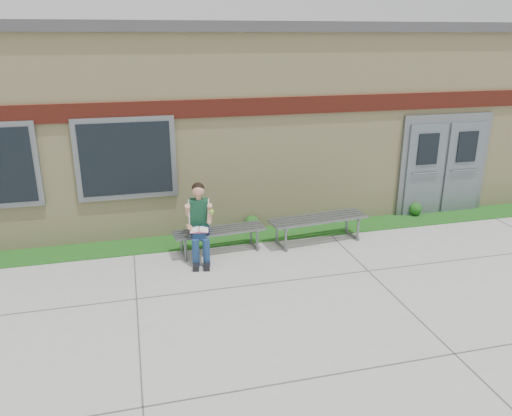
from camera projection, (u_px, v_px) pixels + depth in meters
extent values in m
plane|color=#9E9E99|center=(326.00, 291.00, 8.12)|extent=(80.00, 80.00, 0.00)
cube|color=#1D4F15|center=(280.00, 233.00, 10.50)|extent=(16.00, 0.80, 0.02)
cube|color=beige|center=(243.00, 114.00, 12.95)|extent=(16.00, 6.00, 4.00)
cube|color=#3F3F42|center=(242.00, 28.00, 12.26)|extent=(16.20, 6.20, 0.20)
cube|color=maroon|center=(276.00, 106.00, 9.98)|extent=(16.00, 0.06, 0.35)
cube|color=slate|center=(126.00, 159.00, 9.57)|extent=(1.90, 0.08, 1.60)
cube|color=black|center=(126.00, 159.00, 9.53)|extent=(1.70, 0.04, 1.40)
cube|color=slate|center=(443.00, 164.00, 11.39)|extent=(2.20, 0.08, 2.30)
cube|color=slate|center=(425.00, 170.00, 11.26)|extent=(0.92, 0.06, 2.10)
cube|color=slate|center=(463.00, 168.00, 11.49)|extent=(0.92, 0.06, 2.10)
cube|color=slate|center=(219.00, 230.00, 9.47)|extent=(1.78, 0.62, 0.03)
cube|color=slate|center=(183.00, 245.00, 9.38)|extent=(0.08, 0.49, 0.40)
cube|color=slate|center=(255.00, 238.00, 9.71)|extent=(0.08, 0.49, 0.40)
cube|color=slate|center=(318.00, 218.00, 9.92)|extent=(2.03, 0.75, 0.04)
cube|color=slate|center=(280.00, 235.00, 9.82)|extent=(0.10, 0.55, 0.45)
cube|color=slate|center=(354.00, 227.00, 10.19)|extent=(0.10, 0.55, 0.45)
cube|color=navy|center=(200.00, 228.00, 9.30)|extent=(0.39, 0.31, 0.17)
cube|color=#0D311C|center=(199.00, 212.00, 9.18)|extent=(0.37, 0.26, 0.49)
sphere|color=tan|center=(198.00, 190.00, 9.03)|extent=(0.25, 0.25, 0.22)
sphere|color=black|center=(198.00, 189.00, 9.04)|extent=(0.27, 0.27, 0.23)
cylinder|color=navy|center=(194.00, 233.00, 9.03)|extent=(0.23, 0.46, 0.16)
cylinder|color=navy|center=(205.00, 232.00, 9.05)|extent=(0.23, 0.46, 0.16)
cylinder|color=navy|center=(196.00, 253.00, 8.89)|extent=(0.13, 0.13, 0.53)
cylinder|color=navy|center=(206.00, 253.00, 8.91)|extent=(0.13, 0.13, 0.53)
cube|color=black|center=(196.00, 266.00, 8.89)|extent=(0.15, 0.29, 0.11)
cube|color=black|center=(207.00, 265.00, 8.91)|extent=(0.15, 0.29, 0.11)
cylinder|color=tan|center=(188.00, 210.00, 9.08)|extent=(0.13, 0.25, 0.28)
cylinder|color=tan|center=(210.00, 210.00, 9.11)|extent=(0.13, 0.25, 0.28)
cube|color=white|center=(199.00, 230.00, 8.88)|extent=(0.36, 0.28, 0.02)
cube|color=#DB5277|center=(199.00, 230.00, 8.89)|extent=(0.36, 0.29, 0.01)
sphere|color=#74BB31|center=(212.00, 212.00, 8.97)|extent=(0.09, 0.09, 0.09)
sphere|color=#1D4F15|center=(252.00, 223.00, 10.54)|extent=(0.32, 0.32, 0.32)
sphere|color=#1D4F15|center=(415.00, 209.00, 11.45)|extent=(0.30, 0.30, 0.30)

